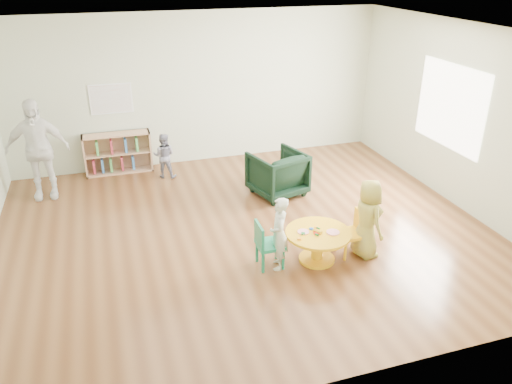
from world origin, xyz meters
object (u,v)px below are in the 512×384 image
child_right (368,219)px  toddler (164,156)px  armchair (277,173)px  adult_caretaker (37,149)px  activity_table (318,241)px  child_left (279,234)px  bookshelf (117,153)px  kid_chair_right (354,232)px  kid_chair_left (267,243)px

child_right → toddler: (-2.18, 3.44, -0.13)m
armchair → adult_caretaker: bearing=-32.6°
activity_table → child_left: bearing=179.1°
bookshelf → activity_table: bearing=-59.3°
bookshelf → adult_caretaker: bearing=-149.6°
adult_caretaker → kid_chair_right: bearing=-35.0°
bookshelf → toddler: bearing=-32.7°
kid_chair_left → kid_chair_right: size_ratio=1.02×
child_left → child_right: child_right is taller
armchair → child_right: 2.20m
child_right → bookshelf: bearing=32.8°
bookshelf → child_right: bearing=-53.0°
activity_table → child_right: child_right is taller
kid_chair_left → adult_caretaker: 4.23m
bookshelf → child_left: 4.26m
bookshelf → toddler: size_ratio=1.46×
toddler → activity_table: bearing=134.6°
toddler → adult_caretaker: adult_caretaker is taller
activity_table → kid_chair_left: bearing=173.9°
child_right → adult_caretaker: adult_caretaker is taller
kid_chair_right → bookshelf: 4.79m
activity_table → armchair: 2.09m
activity_table → armchair: (0.19, 2.08, 0.08)m
activity_table → child_right: bearing=-5.5°
toddler → adult_caretaker: bearing=26.5°
kid_chair_right → armchair: armchair is taller
activity_table → adult_caretaker: size_ratio=0.51×
activity_table → armchair: bearing=84.9°
kid_chair_left → adult_caretaker: (-2.86, 3.08, 0.50)m
bookshelf → toddler: toddler is taller
armchair → toddler: 2.13m
toddler → bookshelf: bearing=-12.3°
bookshelf → toddler: (0.79, -0.51, 0.05)m
kid_chair_right → toddler: 3.92m
kid_chair_left → toddler: (-0.83, 3.30, 0.08)m
kid_chair_left → toddler: 3.40m
armchair → kid_chair_left: bearing=50.2°
kid_chair_left → adult_caretaker: bearing=-136.3°
kid_chair_left → child_left: child_left is taller
kid_chair_left → child_left: size_ratio=0.64×
kid_chair_right → child_left: child_left is taller
activity_table → toddler: (-1.51, 3.37, 0.11)m
kid_chair_right → child_right: bearing=-121.6°
activity_table → bookshelf: bookshelf is taller
kid_chair_right → armchair: size_ratio=0.74×
kid_chair_right → child_right: child_right is taller
child_right → child_left: bearing=82.4°
activity_table → kid_chair_right: kid_chair_right is taller
kid_chair_right → child_right: size_ratio=0.56×
kid_chair_right → adult_caretaker: (-4.07, 3.14, 0.51)m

